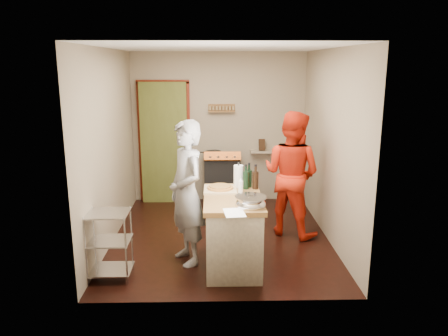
{
  "coord_description": "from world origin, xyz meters",
  "views": [
    {
      "loc": [
        -0.1,
        -5.82,
        2.4
      ],
      "look_at": [
        0.05,
        0.0,
        1.0
      ],
      "focal_mm": 35.0,
      "sensor_mm": 36.0,
      "label": 1
    }
  ],
  "objects": [
    {
      "name": "right_wall",
      "position": [
        1.5,
        0.0,
        1.3
      ],
      "size": [
        0.04,
        3.5,
        2.6
      ],
      "primitive_type": "cube",
      "color": "gray",
      "rests_on": "ground"
    },
    {
      "name": "left_wall",
      "position": [
        -1.5,
        0.0,
        1.3
      ],
      "size": [
        0.04,
        3.5,
        2.6
      ],
      "primitive_type": "cube",
      "color": "gray",
      "rests_on": "ground"
    },
    {
      "name": "ceiling",
      "position": [
        0.0,
        0.0,
        2.61
      ],
      "size": [
        3.0,
        3.5,
        0.02
      ],
      "primitive_type": "cube",
      "color": "white",
      "rests_on": "back_wall"
    },
    {
      "name": "wire_shelving",
      "position": [
        -1.28,
        -1.2,
        0.44
      ],
      "size": [
        0.48,
        0.4,
        0.8
      ],
      "color": "silver",
      "rests_on": "ground"
    },
    {
      "name": "floor",
      "position": [
        0.0,
        0.0,
        0.0
      ],
      "size": [
        3.5,
        3.5,
        0.0
      ],
      "primitive_type": "plane",
      "color": "black",
      "rests_on": "ground"
    },
    {
      "name": "person_stripe",
      "position": [
        -0.42,
        -0.79,
        0.88
      ],
      "size": [
        0.66,
        0.76,
        1.76
      ],
      "primitive_type": "imported",
      "rotation": [
        0.0,
        0.0,
        -1.12
      ],
      "color": "#BBBCC0",
      "rests_on": "ground"
    },
    {
      "name": "stove",
      "position": [
        0.05,
        1.42,
        0.45
      ],
      "size": [
        0.6,
        0.63,
        1.0
      ],
      "color": "black",
      "rests_on": "ground"
    },
    {
      "name": "person_red",
      "position": [
        1.0,
        0.11,
        0.88
      ],
      "size": [
        1.09,
        1.05,
        1.77
      ],
      "primitive_type": "imported",
      "rotation": [
        0.0,
        0.0,
        2.49
      ],
      "color": "red",
      "rests_on": "ground"
    },
    {
      "name": "island",
      "position": [
        0.14,
        -0.9,
        0.46
      ],
      "size": [
        0.7,
        1.32,
        1.18
      ],
      "color": "beige",
      "rests_on": "ground"
    },
    {
      "name": "back_wall",
      "position": [
        -0.64,
        1.78,
        1.13
      ],
      "size": [
        3.0,
        0.44,
        2.6
      ],
      "color": "gray",
      "rests_on": "ground"
    }
  ]
}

